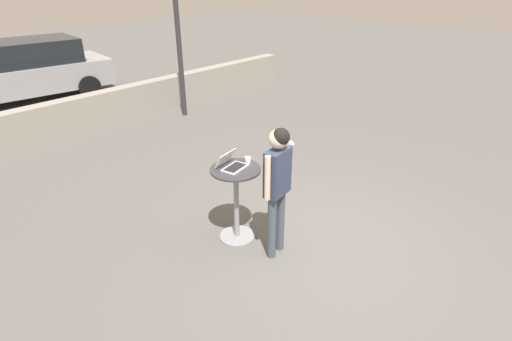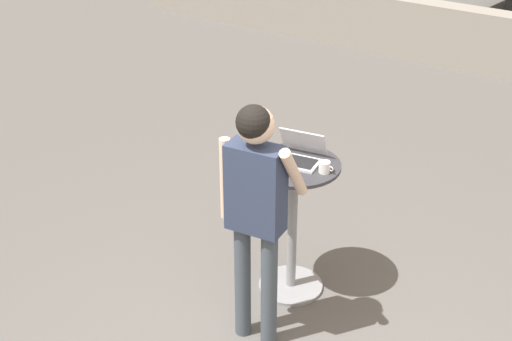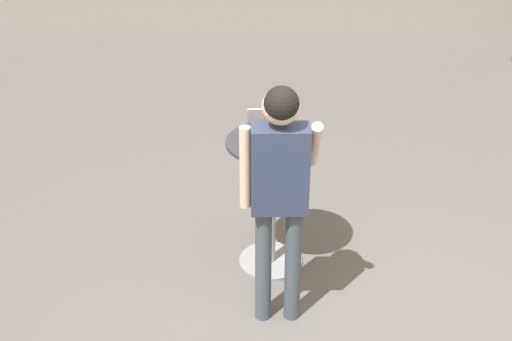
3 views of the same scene
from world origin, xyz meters
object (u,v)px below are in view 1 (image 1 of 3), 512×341
object	(u,v)px
cafe_table	(236,197)
laptop	(231,164)
standing_person	(277,177)
coffee_mug	(248,160)
parked_car_near_street	(28,70)

from	to	relation	value
cafe_table	laptop	bearing A→B (deg)	97.94
laptop	standing_person	xyz separation A→B (m)	(0.10, -0.67, 0.01)
laptop	coffee_mug	distance (m)	0.25
laptop	standing_person	world-z (taller)	standing_person
coffee_mug	parked_car_near_street	world-z (taller)	parked_car_near_street
cafe_table	standing_person	world-z (taller)	standing_person
cafe_table	parked_car_near_street	distance (m)	9.00
cafe_table	coffee_mug	xyz separation A→B (m)	(0.24, 0.01, 0.46)
cafe_table	parked_car_near_street	size ratio (longest dim) A/B	0.24
laptop	parked_car_near_street	bearing A→B (deg)	84.35
cafe_table	laptop	xyz separation A→B (m)	(-0.01, 0.06, 0.46)
coffee_mug	standing_person	size ratio (longest dim) A/B	0.06
cafe_table	coffee_mug	bearing A→B (deg)	1.31
parked_car_near_street	standing_person	bearing A→B (deg)	-94.64
parked_car_near_street	coffee_mug	bearing A→B (deg)	-94.05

